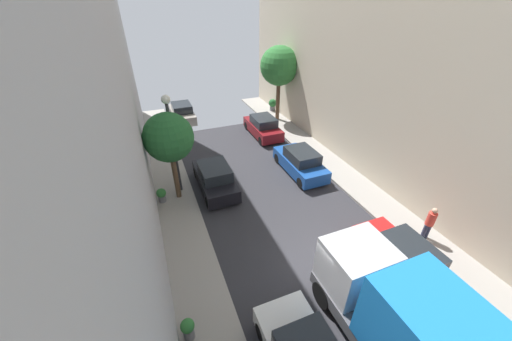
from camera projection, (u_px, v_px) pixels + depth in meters
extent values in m
plane|color=#2D2D33|center=(328.00, 273.00, 11.38)|extent=(32.00, 32.00, 0.00)
cube|color=gray|center=(207.00, 316.00, 9.76)|extent=(2.00, 44.00, 0.15)
cube|color=gray|center=(421.00, 238.00, 12.91)|extent=(2.00, 44.00, 0.15)
cylinder|color=black|center=(262.00, 333.00, 9.05)|extent=(0.22, 0.64, 0.64)
cylinder|color=black|center=(304.00, 315.00, 9.54)|extent=(0.22, 0.64, 0.64)
cube|color=black|center=(215.00, 180.00, 16.11)|extent=(1.76, 4.20, 0.76)
cube|color=#1E2328|center=(215.00, 171.00, 15.62)|extent=(1.56, 2.10, 0.64)
cylinder|color=black|center=(196.00, 173.00, 17.20)|extent=(0.22, 0.64, 0.64)
cylinder|color=black|center=(221.00, 168.00, 17.69)|extent=(0.22, 0.64, 0.64)
cylinder|color=black|center=(208.00, 202.00, 14.76)|extent=(0.22, 0.64, 0.64)
cylinder|color=black|center=(237.00, 195.00, 15.25)|extent=(0.22, 0.64, 0.64)
cube|color=gray|center=(182.00, 115.00, 24.95)|extent=(1.76, 4.20, 0.76)
cube|color=#1E2328|center=(182.00, 107.00, 24.46)|extent=(1.56, 2.10, 0.64)
cylinder|color=black|center=(172.00, 112.00, 26.04)|extent=(0.22, 0.64, 0.64)
cylinder|color=black|center=(188.00, 110.00, 26.54)|extent=(0.22, 0.64, 0.64)
cylinder|color=black|center=(177.00, 125.00, 23.60)|extent=(0.22, 0.64, 0.64)
cylinder|color=black|center=(195.00, 122.00, 24.09)|extent=(0.22, 0.64, 0.64)
cube|color=red|center=(402.00, 262.00, 11.18)|extent=(1.76, 4.20, 0.76)
cube|color=#1E2328|center=(410.00, 252.00, 10.69)|extent=(1.56, 2.10, 0.64)
cylinder|color=black|center=(359.00, 244.00, 12.27)|extent=(0.22, 0.64, 0.64)
cylinder|color=black|center=(387.00, 235.00, 12.76)|extent=(0.22, 0.64, 0.64)
cylinder|color=black|center=(417.00, 306.00, 9.83)|extent=(0.22, 0.64, 0.64)
cylinder|color=black|center=(449.00, 291.00, 10.32)|extent=(0.22, 0.64, 0.64)
cube|color=#194799|center=(300.00, 164.00, 17.63)|extent=(1.76, 4.20, 0.76)
cube|color=#1E2328|center=(302.00, 155.00, 17.14)|extent=(1.56, 2.10, 0.64)
cylinder|color=black|center=(278.00, 158.00, 18.72)|extent=(0.22, 0.64, 0.64)
cylinder|color=black|center=(298.00, 154.00, 19.21)|extent=(0.22, 0.64, 0.64)
cylinder|color=black|center=(301.00, 183.00, 16.28)|extent=(0.22, 0.64, 0.64)
cylinder|color=black|center=(324.00, 177.00, 16.77)|extent=(0.22, 0.64, 0.64)
cube|color=maroon|center=(263.00, 129.00, 22.32)|extent=(1.76, 4.20, 0.76)
cube|color=#1E2328|center=(264.00, 121.00, 21.83)|extent=(1.56, 2.10, 0.64)
cylinder|color=black|center=(247.00, 126.00, 23.42)|extent=(0.22, 0.64, 0.64)
cylinder|color=black|center=(264.00, 123.00, 23.91)|extent=(0.22, 0.64, 0.64)
cylinder|color=black|center=(261.00, 141.00, 20.97)|extent=(0.22, 0.64, 0.64)
cylinder|color=black|center=(280.00, 137.00, 21.46)|extent=(0.22, 0.64, 0.64)
cube|color=#B7B7BC|center=(356.00, 265.00, 9.46)|extent=(2.10, 1.80, 1.70)
cylinder|color=black|center=(323.00, 295.00, 10.02)|extent=(0.30, 0.96, 0.96)
cylinder|color=black|center=(367.00, 277.00, 10.64)|extent=(0.30, 0.96, 0.96)
cylinder|color=#2D334C|center=(424.00, 232.00, 12.57)|extent=(0.18, 0.18, 0.82)
cylinder|color=#2D334C|center=(428.00, 231.00, 12.64)|extent=(0.18, 0.18, 0.82)
cylinder|color=#D83F33|center=(431.00, 219.00, 12.22)|extent=(0.36, 0.36, 0.64)
sphere|color=tan|center=(435.00, 211.00, 11.98)|extent=(0.24, 0.24, 0.24)
cylinder|color=brown|center=(278.00, 100.00, 24.26)|extent=(0.34, 0.34, 3.36)
sphere|color=#2D7233|center=(279.00, 66.00, 22.75)|extent=(3.12, 3.12, 3.12)
cylinder|color=brown|center=(176.00, 176.00, 14.79)|extent=(0.26, 0.26, 2.63)
sphere|color=#23602D|center=(169.00, 137.00, 13.61)|extent=(2.44, 2.44, 2.44)
cylinder|color=slate|center=(189.00, 333.00, 8.99)|extent=(0.35, 0.35, 0.45)
sphere|color=#2D7233|center=(187.00, 326.00, 8.78)|extent=(0.45, 0.45, 0.45)
cylinder|color=slate|center=(162.00, 199.00, 15.02)|extent=(0.38, 0.38, 0.34)
sphere|color=#2D7233|center=(161.00, 193.00, 14.83)|extent=(0.50, 0.50, 0.50)
cylinder|color=slate|center=(272.00, 108.00, 26.90)|extent=(0.49, 0.49, 0.43)
sphere|color=#23602D|center=(273.00, 103.00, 26.63)|extent=(0.74, 0.74, 0.74)
cylinder|color=#333338|center=(175.00, 150.00, 14.70)|extent=(0.16, 0.16, 5.00)
sphere|color=white|center=(166.00, 99.00, 13.26)|extent=(0.44, 0.44, 0.44)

